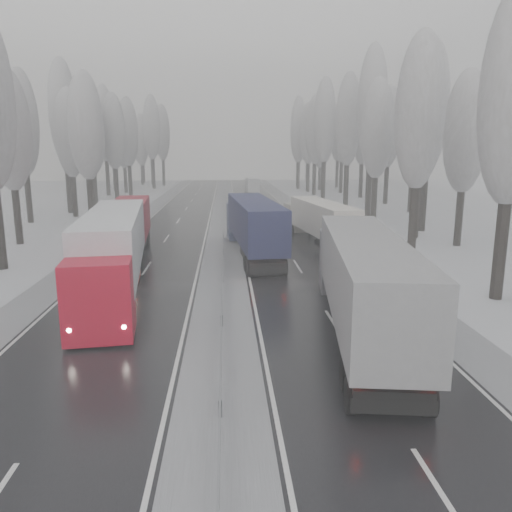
{
  "coord_description": "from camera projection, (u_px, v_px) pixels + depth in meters",
  "views": [
    {
      "loc": [
        0.24,
        -9.88,
        7.96
      ],
      "look_at": [
        1.91,
        17.35,
        2.2
      ],
      "focal_mm": 35.0,
      "sensor_mm": 36.0,
      "label": 1
    }
  ],
  "objects": [
    {
      "name": "ground",
      "position": [
        219.0,
        510.0,
        11.28
      ],
      "size": [
        260.0,
        260.0,
        0.0
      ],
      "primitive_type": "plane",
      "color": "silver",
      "rests_on": "ground"
    },
    {
      "name": "carriageway_right",
      "position": [
        287.0,
        250.0,
        40.89
      ],
      "size": [
        7.5,
        200.0,
        0.03
      ],
      "primitive_type": "cube",
      "color": "black",
      "rests_on": "ground"
    },
    {
      "name": "carriageway_left",
      "position": [
        158.0,
        251.0,
        40.26
      ],
      "size": [
        7.5,
        200.0,
        0.03
      ],
      "primitive_type": "cube",
      "color": "black",
      "rests_on": "ground"
    },
    {
      "name": "median_slush",
      "position": [
        223.0,
        250.0,
        40.57
      ],
      "size": [
        3.0,
        200.0,
        0.04
      ],
      "primitive_type": "cube",
      "color": "#9C9EA3",
      "rests_on": "ground"
    },
    {
      "name": "shoulder_right",
      "position": [
        347.0,
        249.0,
        41.18
      ],
      "size": [
        2.4,
        200.0,
        0.04
      ],
      "primitive_type": "cube",
      "color": "#9C9EA3",
      "rests_on": "ground"
    },
    {
      "name": "shoulder_left",
      "position": [
        96.0,
        252.0,
        39.96
      ],
      "size": [
        2.4,
        200.0,
        0.04
      ],
      "primitive_type": "cube",
      "color": "#9C9EA3",
      "rests_on": "ground"
    },
    {
      "name": "median_guardrail",
      "position": [
        223.0,
        244.0,
        40.44
      ],
      "size": [
        0.12,
        200.0,
        0.76
      ],
      "color": "slate",
      "rests_on": "ground"
    },
    {
      "name": "tree_18",
      "position": [
        420.0,
        113.0,
        36.34
      ],
      "size": [
        3.6,
        3.6,
        16.58
      ],
      "color": "black",
      "rests_on": "ground"
    },
    {
      "name": "tree_19",
      "position": [
        466.0,
        133.0,
        40.84
      ],
      "size": [
        3.6,
        3.6,
        14.57
      ],
      "color": "black",
      "rests_on": "ground"
    },
    {
      "name": "tree_20",
      "position": [
        422.0,
        126.0,
        44.6
      ],
      "size": [
        3.6,
        3.6,
        15.71
      ],
      "color": "black",
      "rests_on": "ground"
    },
    {
      "name": "tree_21",
      "position": [
        430.0,
        108.0,
        48.25
      ],
      "size": [
        3.6,
        3.6,
        18.62
      ],
      "color": "black",
      "rests_on": "ground"
    },
    {
      "name": "tree_22",
      "position": [
        377.0,
        130.0,
        54.71
      ],
      "size": [
        3.6,
        3.6,
        15.86
      ],
      "color": "black",
      "rests_on": "ground"
    },
    {
      "name": "tree_23",
      "position": [
        419.0,
        144.0,
        59.3
      ],
      "size": [
        3.6,
        3.6,
        13.55
      ],
      "color": "black",
      "rests_on": "ground"
    },
    {
      "name": "tree_24",
      "position": [
        372.0,
        106.0,
        59.45
      ],
      "size": [
        3.6,
        3.6,
        20.49
      ],
      "color": "black",
      "rests_on": "ground"
    },
    {
      "name": "tree_25",
      "position": [
        416.0,
        115.0,
        63.91
      ],
      "size": [
        3.6,
        3.6,
        19.44
      ],
      "color": "black",
      "rests_on": "ground"
    },
    {
      "name": "tree_26",
      "position": [
        348.0,
        121.0,
        69.67
      ],
      "size": [
        3.6,
        3.6,
        18.78
      ],
      "color": "black",
      "rests_on": "ground"
    },
    {
      "name": "tree_27",
      "position": [
        389.0,
        128.0,
        74.15
      ],
      "size": [
        3.6,
        3.6,
        17.62
      ],
      "color": "black",
      "rests_on": "ground"
    },
    {
      "name": "tree_28",
      "position": [
        325.0,
        121.0,
        79.91
      ],
      "size": [
        3.6,
        3.6,
        19.62
      ],
      "color": "black",
      "rests_on": "ground"
    },
    {
      "name": "tree_29",
      "position": [
        363.0,
        129.0,
        84.46
      ],
      "size": [
        3.6,
        3.6,
        18.11
      ],
      "color": "black",
      "rests_on": "ground"
    },
    {
      "name": "tree_30",
      "position": [
        315.0,
        131.0,
        89.68
      ],
      "size": [
        3.6,
        3.6,
        17.86
      ],
      "color": "black",
      "rests_on": "ground"
    },
    {
      "name": "tree_31",
      "position": [
        343.0,
        129.0,
        93.85
      ],
      "size": [
        3.6,
        3.6,
        18.58
      ],
      "color": "black",
      "rests_on": "ground"
    },
    {
      "name": "tree_32",
      "position": [
        309.0,
        134.0,
        97.09
      ],
      "size": [
        3.6,
        3.6,
        17.33
      ],
      "color": "black",
      "rests_on": "ground"
    },
    {
      "name": "tree_33",
      "position": [
        321.0,
        144.0,
        101.58
      ],
      "size": [
        3.6,
        3.6,
        14.33
      ],
      "color": "black",
      "rests_on": "ground"
    },
    {
      "name": "tree_34",
      "position": [
        299.0,
        134.0,
        103.93
      ],
      "size": [
        3.6,
        3.6,
        17.63
      ],
      "color": "black",
      "rests_on": "ground"
    },
    {
      "name": "tree_35",
      "position": [
        338.0,
        133.0,
        108.31
      ],
      "size": [
        3.6,
        3.6,
        18.25
      ],
      "color": "black",
      "rests_on": "ground"
    },
    {
      "name": "tree_36",
      "position": [
        298.0,
        128.0,
        113.28
      ],
      "size": [
        3.6,
        3.6,
        20.23
      ],
      "color": "black",
      "rests_on": "ground"
    },
    {
      "name": "tree_37",
      "position": [
        325.0,
        140.0,
        118.11
      ],
      "size": [
        3.6,
        3.6,
        16.37
      ],
      "color": "black",
      "rests_on": "ground"
    },
    {
      "name": "tree_38",
      "position": [
        299.0,
        136.0,
        124.0
      ],
      "size": [
        3.6,
        3.6,
        17.97
      ],
      "color": "black",
      "rests_on": "ground"
    },
    {
      "name": "tree_39",
      "position": [
        307.0,
        141.0,
        128.31
      ],
      "size": [
        3.6,
        3.6,
        16.19
      ],
      "color": "black",
      "rests_on": "ground"
    },
    {
      "name": "tree_60",
      "position": [
        9.0,
        131.0,
        41.63
      ],
      "size": [
        3.6,
        3.6,
        14.84
      ],
      "color": "black",
      "rests_on": "ground"
    },
    {
      "name": "tree_62",
      "position": [
        86.0,
        127.0,
        51.0
      ],
      "size": [
        3.6,
        3.6,
        16.04
      ],
      "color": "black",
      "rests_on": "ground"
    },
    {
      "name": "tree_63",
      "position": [
        22.0,
        123.0,
        54.32
      ],
      "size": [
        3.6,
        3.6,
        16.88
      ],
      "color": "black",
      "rests_on": "ground"
    },
    {
      "name": "tree_64",
      "position": [
        70.0,
        134.0,
        59.6
      ],
      "size": [
        3.6,
        3.6,
        15.42
      ],
      "color": "black",
      "rests_on": "ground"
    },
    {
      "name": "tree_65",
      "position": [
        63.0,
        114.0,
        62.87
      ],
      "size": [
        3.6,
        3.6,
        19.48
      ],
      "color": "black",
      "rests_on": "ground"
    },
    {
      "name": "tree_66",
      "position": [
        92.0,
        137.0,
        69.04
      ],
      "size": [
        3.6,
        3.6,
        15.23
      ],
      "color": "black",
      "rests_on": "ground"
    },
    {
      "name": "tree_67",
      "position": [
        89.0,
        129.0,
        72.62
      ],
      "size": [
        3.6,
        3.6,
        17.09
      ],
      "color": "black",
      "rests_on": "ground"
    },
    {
      "name": "tree_68",
      "position": [
        113.0,
        132.0,
        75.55
      ],
      "size": [
        3.6,
        3.6,
        16.65
      ],
      "color": "black",
      "rests_on": "ground"
    },
    {
      "name": "tree_69",
      "position": [
        87.0,
        122.0,
        78.81
      ],
      "size": [
        3.6,
        3.6,
        19.35
      ],
      "color": "black",
      "rests_on": "ground"
    },
    {
      "name": "tree_70",
      "position": [
        128.0,
        133.0,
        85.35
      ],
      "size": [
        3.6,
        3.6,
        17.09
      ],
      "color": "black",
      "rests_on": "ground"
    },
    {
      "name": "tree_71",
      "position": [
        104.0,
        124.0,
        88.64
      ],
      "size": [
        3.6,
        3.6,
        19.61
      ],
      "color": "black",
      "rests_on": "ground"
    },
    {
      "name": "tree_72",
      "position": [
        124.0,
        141.0,
        94.58
      ],
      "size": [
        3.6,
        3.6,
        15.11
      ],
      "color": "black",
      "rests_on": "ground"
    },
    {
      "name": "tree_73",
      "position": [
        112.0,
        135.0,
        98.04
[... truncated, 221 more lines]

